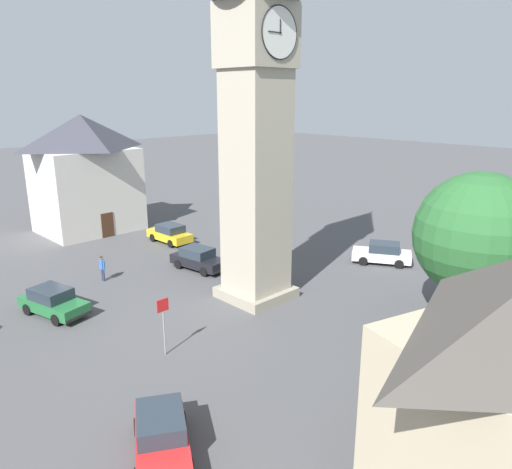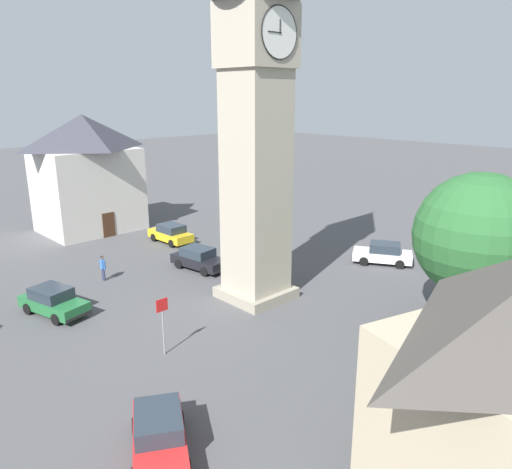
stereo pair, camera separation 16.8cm
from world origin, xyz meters
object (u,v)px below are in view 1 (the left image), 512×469
Objects in this scene: car_red_corner at (161,435)px; car_silver_kerb at (199,259)px; car_black_far at (53,302)px; building_terrace_right at (85,173)px; car_blue_kerb at (382,253)px; car_white_side at (170,234)px; road_sign at (163,317)px; tree at (478,235)px; pedestrian at (102,266)px; clock_tower at (256,55)px.

car_silver_kerb is at bearing -131.33° from car_red_corner.
building_terrace_right is at bearing -121.92° from car_black_far.
car_blue_kerb is 1.05× the size of car_white_side.
car_white_side is at bearing -61.55° from car_blue_kerb.
car_silver_kerb is at bearing -135.21° from road_sign.
car_silver_kerb is 0.53× the size of tree.
car_silver_kerb and car_white_side have the same top height.
building_terrace_right is (-9.48, -15.22, 4.40)m from car_black_far.
building_terrace_right is at bearing -107.94° from road_sign.
car_white_side is 24.03m from tree.
tree reaches higher than car_black_far.
car_black_far is 18.47m from building_terrace_right.
car_blue_kerb is at bearing -166.18° from car_red_corner.
car_silver_kerb is (10.26, -8.17, 0.00)m from car_blue_kerb.
road_sign reaches higher than car_silver_kerb.
road_sign is at bearing -124.58° from car_red_corner.
car_silver_kerb is 2.56× the size of pedestrian.
clock_tower reaches higher than pedestrian.
car_red_corner is 13.52m from car_black_far.
road_sign is (7.76, 1.94, -11.80)m from clock_tower.
car_silver_kerb is at bearing -94.21° from clock_tower.
car_white_side is (8.07, -14.89, 0.00)m from car_blue_kerb.
tree is 0.81× the size of building_terrace_right.
clock_tower is 18.49m from car_white_side.
car_blue_kerb is 1.02× the size of car_silver_kerb.
tree is 32.21m from building_terrace_right.
car_blue_kerb is 0.44× the size of building_terrace_right.
car_red_corner is 1.00× the size of car_black_far.
pedestrian is (-6.16, -16.23, 0.25)m from car_red_corner.
pedestrian is 0.21× the size of tree.
clock_tower is 17.27m from car_black_far.
car_blue_kerb is at bearing 115.40° from building_terrace_right.
clock_tower is at bearing 148.52° from car_black_far.
pedestrian is at bearing 27.29° from car_white_side.
car_white_side is 9.04m from pedestrian.
car_black_far is 2.61× the size of pedestrian.
clock_tower is at bearing 85.79° from car_silver_kerb.
building_terrace_right is at bearing -89.27° from clock_tower.
pedestrian reaches higher than car_blue_kerb.
clock_tower reaches higher than car_silver_kerb.
car_white_side is at bearing -108.02° from car_silver_kerb.
road_sign is (12.72, -8.65, -3.17)m from tree.
clock_tower is 5.29× the size of car_red_corner.
tree is at bearing 145.80° from road_sign.
car_silver_kerb is at bearing 156.20° from pedestrian.
car_blue_kerb is 22.93m from car_red_corner.
pedestrian is at bearing -33.72° from car_blue_kerb.
clock_tower is at bearing -147.25° from car_red_corner.
car_white_side is 0.41× the size of building_terrace_right.
car_black_far is at bearing -21.15° from car_blue_kerb.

